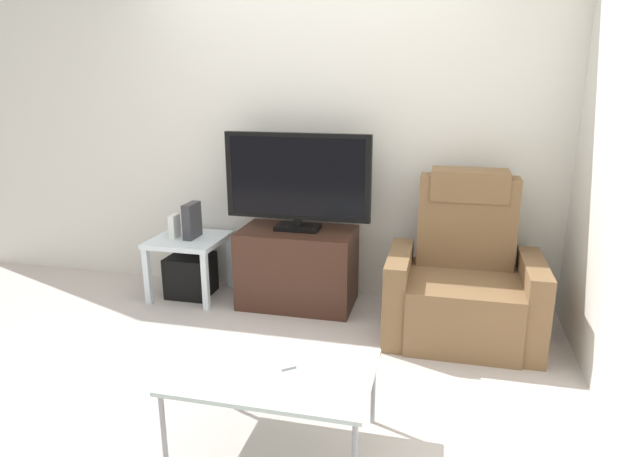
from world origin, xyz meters
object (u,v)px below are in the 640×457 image
at_px(recliner_armchair, 463,281).
at_px(book_upright, 174,226).
at_px(coffee_table, 274,374).
at_px(game_console, 192,221).
at_px(side_table, 189,247).
at_px(subwoofer_box, 191,275).
at_px(television, 297,179).
at_px(tv_stand, 298,267).
at_px(cell_phone, 283,361).

relative_size(recliner_armchair, book_upright, 5.97).
bearing_deg(recliner_armchair, coffee_table, -116.01).
height_order(recliner_armchair, game_console, recliner_armchair).
bearing_deg(coffee_table, side_table, 127.33).
bearing_deg(side_table, subwoofer_box, -90.00).
bearing_deg(television, game_console, -178.26).
relative_size(tv_stand, subwoofer_box, 2.63).
distance_m(recliner_armchair, cell_phone, 1.57).
xyz_separation_m(recliner_armchair, coffee_table, (-0.86, -1.39, -0.00)).
bearing_deg(cell_phone, recliner_armchair, 20.06).
xyz_separation_m(subwoofer_box, cell_phone, (1.24, -1.53, 0.24)).
xyz_separation_m(recliner_armchair, side_table, (-2.08, 0.20, 0.02)).
bearing_deg(recliner_armchair, book_upright, -179.12).
height_order(recliner_armchair, subwoofer_box, recliner_armchair).
distance_m(television, book_upright, 1.05).
bearing_deg(subwoofer_box, side_table, 90.00).
xyz_separation_m(tv_stand, cell_phone, (0.36, -1.54, 0.11)).
bearing_deg(subwoofer_box, coffee_table, -52.67).
bearing_deg(tv_stand, recliner_armchair, -10.36).
height_order(tv_stand, subwoofer_box, tv_stand).
distance_m(television, coffee_table, 1.77).
bearing_deg(book_upright, game_console, 12.53).
xyz_separation_m(side_table, subwoofer_box, (0.00, -0.00, -0.24)).
xyz_separation_m(television, coffee_table, (0.34, -1.63, -0.59)).
xyz_separation_m(game_console, cell_phone, (1.20, -1.54, -0.21)).
bearing_deg(recliner_armchair, tv_stand, 175.32).
xyz_separation_m(television, recliner_armchair, (1.20, -0.24, -0.59)).
distance_m(book_upright, game_console, 0.15).
height_order(tv_stand, side_table, tv_stand).
height_order(tv_stand, book_upright, book_upright).
xyz_separation_m(tv_stand, subwoofer_box, (-0.88, -0.02, -0.13)).
bearing_deg(coffee_table, game_console, 126.36).
height_order(television, subwoofer_box, television).
bearing_deg(recliner_armchair, cell_phone, -116.71).
bearing_deg(side_table, television, 2.33).
height_order(tv_stand, game_console, game_console).
height_order(game_console, coffee_table, game_console).
height_order(television, side_table, television).
height_order(coffee_table, cell_phone, cell_phone).
bearing_deg(coffee_table, television, 101.85).
relative_size(side_table, book_upright, 2.99).
xyz_separation_m(recliner_armchair, book_upright, (-2.18, 0.18, 0.19)).
xyz_separation_m(subwoofer_box, coffee_table, (1.22, -1.60, 0.21)).
height_order(subwoofer_box, cell_phone, cell_phone).
relative_size(book_upright, cell_phone, 1.21).
distance_m(tv_stand, television, 0.67).
xyz_separation_m(book_upright, game_console, (0.14, 0.03, 0.05)).
relative_size(tv_stand, book_upright, 4.70).
height_order(television, game_console, television).
relative_size(tv_stand, television, 0.79).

